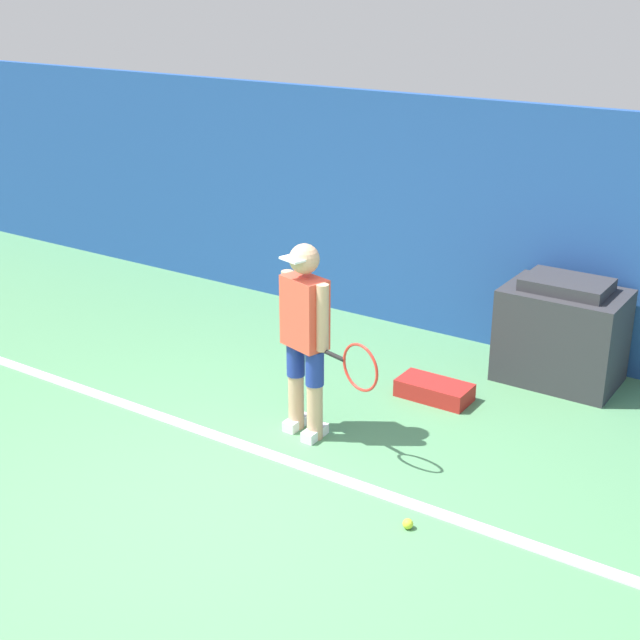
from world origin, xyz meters
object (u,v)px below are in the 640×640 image
tennis_player (306,333)px  covered_chair (562,333)px  tennis_ball (408,524)px  equipment_bag (434,390)px

tennis_player → covered_chair: (1.25, 1.99, -0.39)m
tennis_ball → equipment_bag: 1.89m
tennis_ball → equipment_bag: equipment_bag is taller
tennis_ball → equipment_bag: (-0.70, 1.75, 0.04)m
tennis_player → tennis_ball: (1.24, -0.68, -0.79)m
tennis_player → covered_chair: bearing=73.5°
tennis_player → tennis_ball: 1.62m
tennis_player → tennis_ball: tennis_player is taller
tennis_ball → covered_chair: bearing=89.6°
covered_chair → tennis_player: bearing=-122.2°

